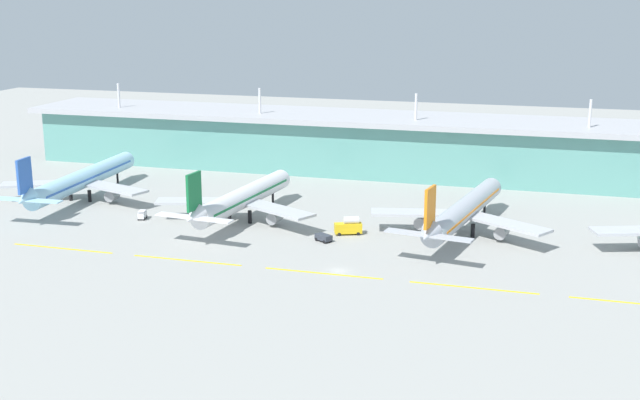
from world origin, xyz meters
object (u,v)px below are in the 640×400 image
Objects in this scene: fuel_truck at (349,226)px; pushback_tug at (324,237)px; airliner_far_middle at (463,211)px; airliner_near_middle at (242,198)px; airliner_nearest at (81,180)px; baggage_cart at (142,215)px.

pushback_tug is at bearing -120.54° from fuel_truck.
fuel_truck reaches higher than pushback_tug.
airliner_near_middle is at bearing -176.56° from airliner_far_middle.
pushback_tug is 9.34m from fuel_truck.
airliner_nearest is 86.17m from pushback_tug.
airliner_nearest reaches higher than pushback_tug.
baggage_cart is (-88.78, -10.00, -5.19)m from airliner_far_middle.
fuel_truck is (4.71, 7.99, 1.16)m from pushback_tug.
airliner_far_middle is at bearing 3.44° from airliner_near_middle.
airliner_near_middle is 61.17m from airliner_far_middle.
airliner_far_middle reaches higher than pushback_tug.
airliner_near_middle reaches higher than pushback_tug.
airliner_near_middle is 30.71m from pushback_tug.
pushback_tug is (83.35, -21.23, -5.35)m from airliner_nearest.
baggage_cart is (28.20, -14.81, -5.19)m from airliner_nearest.
airliner_near_middle is 7.89× the size of fuel_truck.
baggage_cart is at bearing -178.50° from fuel_truck.
baggage_cart is 59.88m from fuel_truck.
airliner_near_middle is at bearing 155.08° from pushback_tug.
airliner_far_middle is 8.61× the size of fuel_truck.
fuel_truck is at bearing 1.50° from baggage_cart.
airliner_far_middle is 89.49m from baggage_cart.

